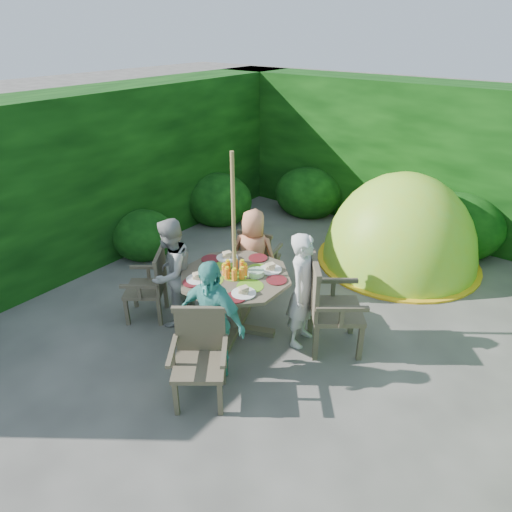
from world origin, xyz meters
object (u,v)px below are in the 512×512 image
Objects in this scene: parasol_pole at (234,249)px; child_front at (211,321)px; child_right at (304,290)px; dome_tent at (396,262)px; garden_chair_right at (328,305)px; child_back at (253,255)px; garden_chair_left at (151,284)px; garden_chair_back at (258,257)px; child_left at (171,273)px; patio_table at (236,284)px; garden_chair_front at (200,355)px.

parasol_pole is 1.62× the size of child_front.
child_right reaches higher than child_front.
child_front is 3.74m from dome_tent.
garden_chair_right is 0.77× the size of child_right.
child_back reaches higher than garden_chair_right.
parasol_pole is 2.54× the size of garden_chair_left.
garden_chair_back is at bearing -89.76° from child_back.
child_front is (1.04, -0.44, -0.00)m from child_left.
garden_chair_back is at bearing 29.22° from garden_chair_right.
child_left is 3.64m from dome_tent.
patio_table is 2.04× the size of garden_chair_back.
child_left is at bearing 153.40° from child_front.
dome_tent reaches higher than garden_chair_right.
garden_chair_front is at bearing 119.21° from garden_chair_right.
garden_chair_left is (-2.05, -0.79, -0.10)m from garden_chair_right.
dome_tent reaches higher than child_front.
patio_table is 1.99× the size of garden_chair_left.
garden_chair_back is 2.33m from dome_tent.
garden_chair_left is at bearing 119.24° from garden_chair_front.
child_back reaches higher than patio_table.
dome_tent reaches higher than child_left.
garden_chair_front is 1.91m from child_back.
parasol_pole reaches higher than child_left.
garden_chair_right is at bearing 29.38° from garden_chair_front.
parasol_pole is 0.90m from child_right.
garden_chair_front is at bearing 157.68° from child_right.
parasol_pole reaches higher than patio_table.
child_right reaches higher than garden_chair_right.
garden_chair_right is 1.34m from child_front.
child_back is (-0.71, 1.77, 0.15)m from garden_chair_front.
child_front is (-0.71, -1.13, 0.11)m from garden_chair_right.
dome_tent is at bearing 45.93° from garden_chair_front.
parasol_pole is 1.28m from garden_chair_left.
parasol_pole reaches higher than child_back.
garden_chair_left is 0.69× the size of child_back.
child_front is at bearing 110.47° from garden_chair_right.
child_front is at bearing -67.64° from parasol_pole.
child_back is 2.53m from dome_tent.
child_left is (0.29, 0.10, 0.22)m from garden_chair_left.
child_right is at bearing 63.40° from child_front.
garden_chair_right is 0.84× the size of child_back.
child_left is 0.48× the size of dome_tent.
child_left is 1.13m from child_back.
parasol_pole is 0.90m from child_front.
dome_tent is (0.87, 2.89, -0.65)m from patio_table.
child_right reaches higher than patio_table.
parasol_pole is at bearing 97.63° from garden_chair_back.
child_back is (0.12, -0.28, 0.18)m from garden_chair_back.
child_back is at bearing 98.90° from garden_chair_back.
garden_chair_front is at bearing -68.93° from patio_table.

